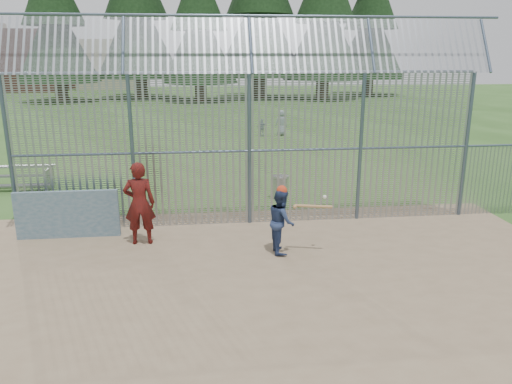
{
  "coord_description": "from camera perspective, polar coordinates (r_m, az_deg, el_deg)",
  "views": [
    {
      "loc": [
        -1.3,
        -9.28,
        4.5
      ],
      "look_at": [
        0.0,
        2.0,
        1.3
      ],
      "focal_mm": 35.0,
      "sensor_mm": 36.0,
      "label": 1
    }
  ],
  "objects": [
    {
      "name": "ground",
      "position": [
        10.4,
        1.28,
        -9.91
      ],
      "size": [
        120.0,
        120.0,
        0.0
      ],
      "primitive_type": "plane",
      "color": "#2D511E",
      "rests_on": "ground"
    },
    {
      "name": "dirt_infield",
      "position": [
        9.95,
        1.68,
        -11.1
      ],
      "size": [
        14.0,
        10.0,
        0.02
      ],
      "primitive_type": "cube",
      "color": "#756047",
      "rests_on": "ground"
    },
    {
      "name": "dugout_wall",
      "position": [
        13.2,
        -20.74,
        -2.41
      ],
      "size": [
        2.5,
        0.12,
        1.2
      ],
      "primitive_type": "cube",
      "color": "#38566B",
      "rests_on": "dirt_infield"
    },
    {
      "name": "batter",
      "position": [
        11.44,
        2.92,
        -3.34
      ],
      "size": [
        0.58,
        0.74,
        1.49
      ],
      "primitive_type": "imported",
      "rotation": [
        0.0,
        0.0,
        1.59
      ],
      "color": "navy",
      "rests_on": "dirt_infield"
    },
    {
      "name": "onlooker",
      "position": [
        12.18,
        -13.17,
        -1.27
      ],
      "size": [
        0.74,
        0.5,
        2.01
      ],
      "primitive_type": "imported",
      "rotation": [
        0.0,
        0.0,
        3.16
      ],
      "color": "maroon",
      "rests_on": "dirt_infield"
    },
    {
      "name": "bg_kid_standing",
      "position": [
        28.06,
        2.92,
        7.91
      ],
      "size": [
        0.7,
        0.47,
        1.39
      ],
      "primitive_type": "imported",
      "rotation": [
        0.0,
        0.0,
        3.18
      ],
      "color": "slate",
      "rests_on": "ground"
    },
    {
      "name": "bg_kid_seated",
      "position": [
        27.71,
        0.7,
        7.36
      ],
      "size": [
        0.6,
        0.39,
        0.94
      ],
      "primitive_type": "imported",
      "rotation": [
        0.0,
        0.0,
        2.82
      ],
      "color": "slate",
      "rests_on": "ground"
    },
    {
      "name": "batting_gear",
      "position": [
        11.24,
        3.94,
        -0.29
      ],
      "size": [
        1.24,
        0.41,
        0.51
      ],
      "color": "red",
      "rests_on": "ground"
    },
    {
      "name": "trash_can",
      "position": [
        15.77,
        2.79,
        0.57
      ],
      "size": [
        0.56,
        0.56,
        0.82
      ],
      "color": "gray",
      "rests_on": "ground"
    },
    {
      "name": "bleacher",
      "position": [
        18.87,
        -26.6,
        1.52
      ],
      "size": [
        3.0,
        0.95,
        0.72
      ],
      "color": "slate",
      "rests_on": "ground"
    },
    {
      "name": "backstop_fence",
      "position": [
        13.26,
        7.12,
        6.33
      ],
      "size": [
        20.09,
        0.81,
        5.3
      ],
      "color": "#47566B",
      "rests_on": "ground"
    },
    {
      "name": "distant_buildings",
      "position": [
        69.33,
        -25.73,
        13.48
      ],
      "size": [
        26.5,
        10.5,
        8.0
      ],
      "color": "brown",
      "rests_on": "ground"
    }
  ]
}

